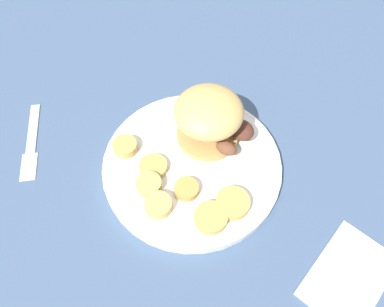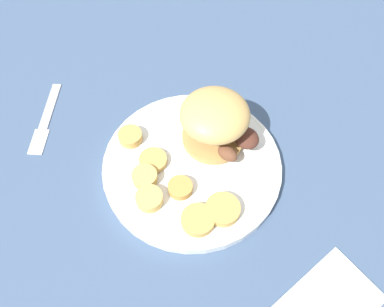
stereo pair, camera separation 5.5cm
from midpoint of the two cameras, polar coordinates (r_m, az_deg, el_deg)
ground_plane at (r=0.59m, az=2.68°, el=-2.48°), size 4.00×4.00×0.00m
dinner_plate at (r=0.58m, az=2.72°, el=-1.97°), size 0.28×0.28×0.02m
sandwich at (r=0.56m, az=6.59°, el=4.58°), size 0.13×0.10×0.09m
potato_round_0 at (r=0.59m, az=-6.79°, el=2.40°), size 0.04×0.04×0.01m
potato_round_1 at (r=0.55m, az=-4.40°, el=-3.84°), size 0.04×0.04×0.02m
potato_round_2 at (r=0.57m, az=-3.22°, el=-1.27°), size 0.04×0.04×0.01m
potato_round_3 at (r=0.54m, az=1.10°, el=-5.46°), size 0.04×0.04×0.01m
potato_round_4 at (r=0.52m, az=3.96°, el=-10.32°), size 0.05×0.05×0.01m
potato_round_5 at (r=0.54m, az=-3.59°, el=-7.13°), size 0.04×0.04×0.02m
potato_round_6 at (r=0.53m, az=7.70°, el=-8.67°), size 0.05×0.05×0.01m
fork at (r=0.68m, az=-19.25°, el=4.90°), size 0.10×0.14×0.00m
napkin at (r=0.55m, az=22.94°, el=-20.71°), size 0.12×0.15×0.01m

